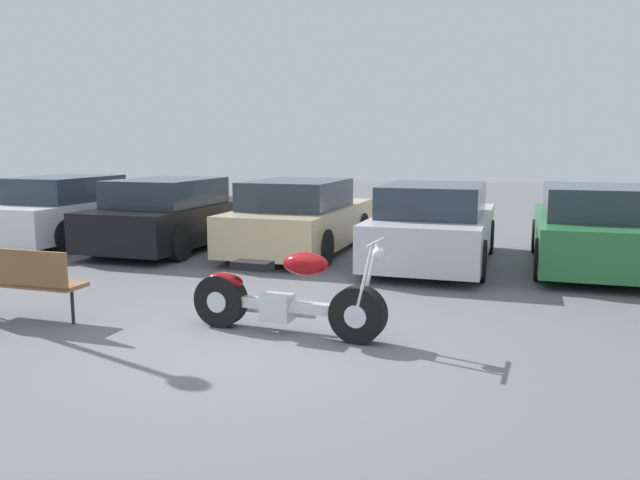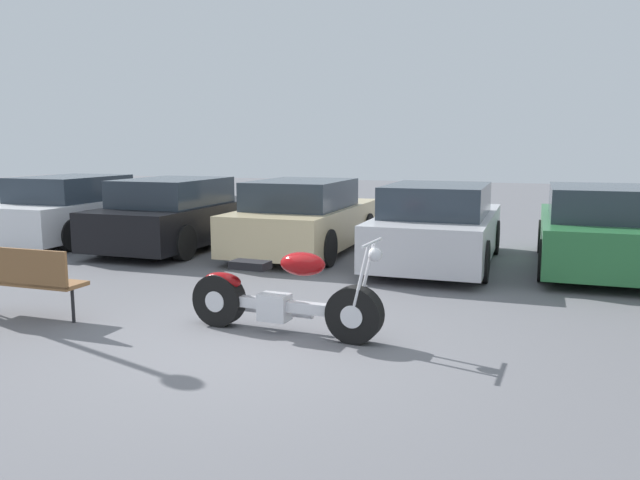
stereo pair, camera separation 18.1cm
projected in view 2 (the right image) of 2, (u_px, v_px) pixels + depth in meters
name	position (u px, v px, depth m)	size (l,w,h in m)	color
ground_plane	(259.00, 345.00, 6.58)	(60.00, 60.00, 0.00)	slate
motorcycle	(281.00, 297.00, 6.94)	(2.29, 0.62, 1.11)	black
parked_car_white	(78.00, 210.00, 13.72)	(1.93, 4.28, 1.42)	white
parked_car_black	(179.00, 215.00, 12.73)	(1.93, 4.28, 1.42)	black
parked_car_champagne	(305.00, 218.00, 12.16)	(1.93, 4.28, 1.42)	#C6B284
parked_car_silver	(438.00, 227.00, 10.93)	(1.93, 4.28, 1.42)	#BCBCC1
parked_car_green	(600.00, 230.00, 10.44)	(1.93, 4.28, 1.42)	#286B38
park_bench	(23.00, 275.00, 7.46)	(1.48, 0.41, 0.89)	brown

